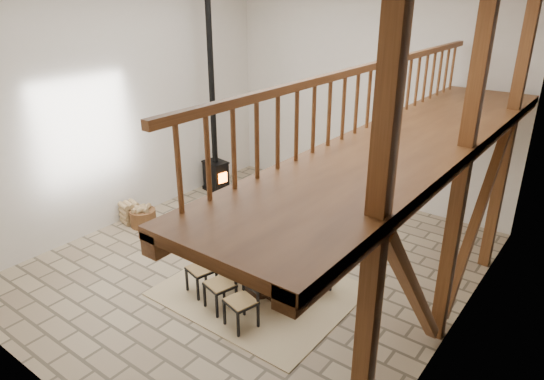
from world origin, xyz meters
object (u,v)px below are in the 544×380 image
Objects in this scene: dining_table at (259,272)px; log_stack at (130,212)px; log_basket at (143,217)px; wood_stove at (215,147)px.

dining_table reaches higher than log_stack.
dining_table is 3.54m from log_basket.
log_stack is (-3.86, 0.35, -0.14)m from dining_table.
dining_table is at bearing -6.99° from log_basket.
log_basket is (0.12, -2.40, -0.95)m from wood_stove.
dining_table reaches higher than log_basket.
wood_stove is (-3.63, 2.83, 0.77)m from dining_table.
dining_table is 4.72× the size of log_stack.
wood_stove is 10.51× the size of log_stack.
wood_stove is 2.59m from log_basket.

